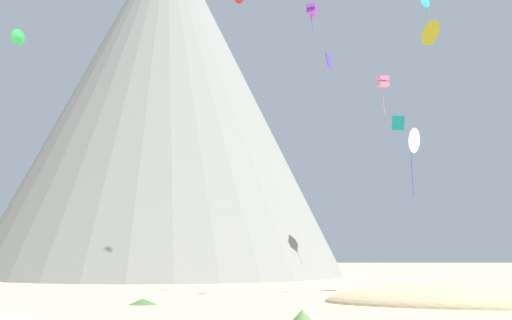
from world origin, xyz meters
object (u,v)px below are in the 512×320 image
rock_massif (157,114)px  kite_cyan_high (426,3)px  kite_violet_high (312,11)px  kite_white_mid (414,141)px  kite_indigo_mid (329,61)px  kite_green_high (19,37)px  kite_pink_high (383,82)px  bush_near_right (302,317)px  kite_yellow_mid (431,33)px  bush_scatter_east (143,302)px  kite_teal_mid (398,123)px

rock_massif → kite_cyan_high: bearing=-45.0°
kite_violet_high → kite_white_mid: (10.56, 2.18, -13.09)m
kite_white_mid → kite_indigo_mid: size_ratio=4.58×
kite_green_high → kite_pink_high: size_ratio=0.33×
bush_near_right → kite_green_high: size_ratio=0.84×
kite_green_high → kite_violet_high: (31.27, -5.35, 1.33)m
kite_pink_high → kite_white_mid: bearing=73.0°
kite_violet_high → bush_near_right: bearing=104.9°
bush_near_right → rock_massif: (-18.06, 76.75, 26.92)m
kite_pink_high → kite_white_mid: size_ratio=0.78×
rock_massif → kite_white_mid: (32.17, -47.42, -11.97)m
kite_green_high → kite_violet_high: size_ratio=0.64×
kite_yellow_mid → kite_white_mid: bearing=-20.6°
bush_near_right → kite_green_high: bearing=130.5°
kite_violet_high → kite_white_mid: bearing=-146.0°
bush_scatter_east → kite_indigo_mid: (15.89, 7.50, 21.61)m
kite_green_high → kite_cyan_high: 47.55m
rock_massif → kite_indigo_mid: size_ratio=54.90×
bush_near_right → kite_violet_high: bearing=82.6°
bush_scatter_east → bush_near_right: bush_near_right is taller
rock_massif → kite_cyan_high: rock_massif is taller
kite_teal_mid → kite_yellow_mid: (6.00, 11.28, 10.93)m
kite_violet_high → kite_yellow_mid: size_ratio=1.12×
kite_teal_mid → kite_pink_high: size_ratio=0.22×
bush_scatter_east → kite_indigo_mid: bearing=25.3°
kite_violet_high → kite_yellow_mid: bearing=-174.4°
kite_violet_high → bush_scatter_east: bearing=62.3°
kite_teal_mid → kite_pink_high: kite_pink_high is taller
bush_scatter_east → kite_teal_mid: size_ratio=1.81×
bush_near_right → kite_teal_mid: bearing=55.0°
kite_violet_high → kite_green_high: bearing=12.6°
kite_pink_high → kite_yellow_mid: 29.02m
kite_teal_mid → kite_indigo_mid: bearing=-179.8°
rock_massif → kite_green_high: bearing=-102.3°
kite_violet_high → kite_indigo_mid: bearing=124.5°
bush_near_right → rock_massif: size_ratio=0.02×
kite_violet_high → kite_teal_mid: bearing=131.9°
bush_scatter_east → kite_white_mid: 32.98m
bush_near_right → kite_green_high: kite_green_high is taller
kite_cyan_high → rock_massif: bearing=104.4°
kite_white_mid → bush_scatter_east: bearing=-20.1°
kite_violet_high → kite_indigo_mid: 8.32m
kite_yellow_mid → kite_pink_high: bearing=-29.4°
bush_scatter_east → kite_green_high: kite_green_high is taller
kite_cyan_high → bush_near_right: bearing=-145.7°
rock_massif → kite_yellow_mid: rock_massif is taller
kite_cyan_high → kite_pink_high: bearing=71.8°
rock_massif → kite_indigo_mid: rock_massif is taller
kite_indigo_mid → rock_massif: bearing=-75.7°
kite_green_high → kite_yellow_mid: size_ratio=0.72×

